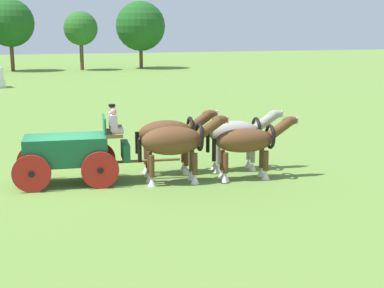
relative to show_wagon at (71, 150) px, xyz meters
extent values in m
plane|color=olive|center=(-0.18, 0.03, -1.17)|extent=(220.00, 220.00, 0.00)
cube|color=#195B38|center=(-0.18, 0.03, 0.03)|extent=(2.95, 1.85, 0.95)
cube|color=brown|center=(1.44, -0.21, 0.55)|extent=(0.74, 1.38, 0.12)
cube|color=#195B38|center=(1.84, -0.27, -0.09)|extent=(0.41, 1.19, 0.60)
cube|color=#195B38|center=(1.14, -0.17, 0.88)|extent=(0.25, 1.31, 0.55)
cube|color=red|center=(-0.18, 0.03, -0.54)|extent=(3.04, 0.60, 0.16)
cylinder|color=red|center=(1.04, 0.69, -0.54)|extent=(1.26, 0.26, 1.26)
cylinder|color=black|center=(1.04, 0.69, -0.54)|extent=(0.22, 0.21, 0.20)
cylinder|color=red|center=(0.80, -0.96, -0.54)|extent=(1.26, 0.26, 1.26)
cylinder|color=black|center=(0.80, -0.96, -0.54)|extent=(0.22, 0.21, 0.20)
cylinder|color=red|center=(-1.15, 1.01, -0.54)|extent=(1.26, 0.26, 1.26)
cylinder|color=black|center=(-1.15, 1.01, -0.54)|extent=(0.22, 0.21, 0.20)
cylinder|color=red|center=(-1.39, -0.64, -0.54)|extent=(1.26, 0.26, 1.26)
cylinder|color=black|center=(-1.39, -0.64, -0.54)|extent=(0.22, 0.21, 0.20)
cylinder|color=brown|center=(2.48, -0.36, -0.49)|extent=(2.59, 0.48, 0.10)
cube|color=slate|center=(1.61, 0.09, 0.69)|extent=(0.44, 0.37, 0.16)
cube|color=silver|center=(1.49, 0.11, 0.96)|extent=(0.29, 0.39, 0.55)
sphere|color=tan|center=(1.49, 0.11, 1.35)|extent=(0.22, 0.22, 0.22)
cylinder|color=black|center=(1.49, 0.11, 1.48)|extent=(0.24, 0.24, 0.08)
cube|color=#BCB293|center=(1.51, -0.55, 0.69)|extent=(0.44, 0.37, 0.16)
cube|color=silver|center=(1.39, -0.53, 0.96)|extent=(0.29, 0.39, 0.55)
sphere|color=tan|center=(1.39, -0.53, 1.35)|extent=(0.22, 0.22, 0.22)
ellipsoid|color=brown|center=(3.46, 0.15, 0.34)|extent=(2.15, 1.26, 0.98)
cylinder|color=brown|center=(4.20, 0.31, -0.46)|extent=(0.18, 0.18, 0.77)
cone|color=silver|center=(4.20, 0.31, -1.01)|extent=(0.30, 0.30, 0.33)
cylinder|color=brown|center=(4.13, -0.22, -0.46)|extent=(0.18, 0.18, 0.77)
cone|color=silver|center=(4.13, -0.22, -1.01)|extent=(0.30, 0.30, 0.33)
cylinder|color=brown|center=(2.80, 0.52, -0.46)|extent=(0.18, 0.18, 0.77)
cone|color=silver|center=(2.80, 0.52, -1.01)|extent=(0.30, 0.30, 0.33)
cylinder|color=brown|center=(2.72, -0.01, -0.46)|extent=(0.18, 0.18, 0.77)
cone|color=silver|center=(2.72, -0.01, -1.01)|extent=(0.30, 0.30, 0.33)
cylinder|color=brown|center=(4.73, -0.04, 0.75)|extent=(0.99, 0.49, 0.81)
ellipsoid|color=brown|center=(5.10, -0.09, 1.00)|extent=(0.63, 0.34, 0.32)
cube|color=silver|center=(5.37, -0.13, 1.00)|extent=(0.07, 0.11, 0.24)
torus|color=black|center=(4.37, 0.02, 0.44)|extent=(0.26, 1.01, 1.00)
cylinder|color=black|center=(2.41, 0.30, 0.04)|extent=(0.14, 0.14, 0.80)
ellipsoid|color=brown|center=(3.28, -1.14, 0.33)|extent=(2.26, 1.29, 0.99)
cylinder|color=brown|center=(4.06, -0.98, -0.47)|extent=(0.18, 0.18, 0.76)
cone|color=silver|center=(4.06, -0.98, -1.01)|extent=(0.30, 0.30, 0.32)
cylinder|color=brown|center=(3.98, -1.52, -0.47)|extent=(0.18, 0.18, 0.76)
cone|color=silver|center=(3.98, -1.52, -1.01)|extent=(0.30, 0.30, 0.32)
cylinder|color=brown|center=(2.57, -0.76, -0.47)|extent=(0.18, 0.18, 0.76)
cone|color=silver|center=(2.57, -0.76, -1.01)|extent=(0.30, 0.30, 0.32)
cylinder|color=brown|center=(2.49, -1.30, -0.47)|extent=(0.18, 0.18, 0.76)
cone|color=silver|center=(2.49, -1.30, -1.01)|extent=(0.30, 0.30, 0.32)
cylinder|color=brown|center=(4.59, -1.33, 0.73)|extent=(0.99, 0.49, 0.81)
ellipsoid|color=brown|center=(4.96, -1.38, 0.99)|extent=(0.63, 0.34, 0.32)
cube|color=silver|center=(5.24, -1.42, 0.99)|extent=(0.07, 0.11, 0.24)
torus|color=black|center=(4.23, -1.28, 0.43)|extent=(0.27, 1.02, 1.01)
cylinder|color=black|center=(2.17, -0.97, 0.03)|extent=(0.14, 0.14, 0.80)
ellipsoid|color=#9E998E|center=(6.04, -0.23, 0.26)|extent=(2.04, 1.18, 0.91)
cylinder|color=#9E998E|center=(6.74, -0.08, -0.49)|extent=(0.18, 0.18, 0.74)
cone|color=silver|center=(6.74, -0.08, -1.02)|extent=(0.30, 0.30, 0.32)
cylinder|color=#9E998E|center=(6.67, -0.57, -0.49)|extent=(0.18, 0.18, 0.74)
cone|color=silver|center=(6.67, -0.57, -1.02)|extent=(0.30, 0.30, 0.32)
cylinder|color=#9E998E|center=(5.40, 0.12, -0.49)|extent=(0.18, 0.18, 0.74)
cone|color=silver|center=(5.40, 0.12, -1.02)|extent=(0.30, 0.30, 0.32)
cylinder|color=#9E998E|center=(5.33, -0.38, -0.49)|extent=(0.18, 0.18, 0.74)
cone|color=silver|center=(5.33, -0.38, -1.02)|extent=(0.30, 0.30, 0.32)
cylinder|color=#9E998E|center=(7.26, -0.41, 0.66)|extent=(0.99, 0.49, 0.81)
ellipsoid|color=#9E998E|center=(7.63, -0.46, 0.92)|extent=(0.63, 0.34, 0.32)
cube|color=silver|center=(7.90, -0.50, 0.92)|extent=(0.07, 0.11, 0.24)
torus|color=black|center=(6.90, -0.35, 0.36)|extent=(0.25, 0.94, 0.94)
cylinder|color=black|center=(5.03, -0.08, -0.04)|extent=(0.14, 0.14, 0.80)
ellipsoid|color=brown|center=(5.85, -1.51, 0.23)|extent=(2.22, 1.16, 0.86)
cylinder|color=brown|center=(6.61, -1.39, -0.50)|extent=(0.18, 0.18, 0.73)
cone|color=silver|center=(6.61, -1.39, -1.02)|extent=(0.30, 0.30, 0.31)
cylinder|color=brown|center=(6.55, -1.86, -0.50)|extent=(0.18, 0.18, 0.73)
cone|color=silver|center=(6.55, -1.86, -1.02)|extent=(0.30, 0.30, 0.31)
cylinder|color=brown|center=(5.15, -1.17, -0.50)|extent=(0.18, 0.18, 0.73)
cone|color=silver|center=(5.15, -1.17, -1.02)|extent=(0.30, 0.30, 0.31)
cylinder|color=brown|center=(5.08, -1.64, -0.50)|extent=(0.18, 0.18, 0.73)
cone|color=silver|center=(5.08, -1.64, -1.02)|extent=(0.30, 0.30, 0.31)
cylinder|color=brown|center=(7.15, -1.70, 0.62)|extent=(0.99, 0.49, 0.81)
ellipsoid|color=brown|center=(7.52, -1.76, 0.87)|extent=(0.63, 0.34, 0.32)
cube|color=silver|center=(7.80, -1.80, 0.87)|extent=(0.07, 0.11, 0.24)
torus|color=black|center=(6.79, -1.65, 0.33)|extent=(0.25, 0.90, 0.90)
cylinder|color=black|center=(4.75, -1.35, -0.07)|extent=(0.14, 0.14, 0.80)
cylinder|color=brown|center=(0.51, 57.21, 0.85)|extent=(0.50, 0.50, 4.04)
sphere|color=#1E561E|center=(0.51, 57.21, 5.04)|extent=(6.21, 6.21, 6.21)
cylinder|color=brown|center=(9.36, 55.91, 0.80)|extent=(0.50, 0.50, 3.95)
sphere|color=#286623|center=(9.36, 55.91, 4.36)|extent=(4.51, 4.51, 4.51)
cylinder|color=brown|center=(17.78, 56.59, 0.55)|extent=(0.50, 0.50, 3.44)
sphere|color=#1E561E|center=(17.78, 56.59, 4.67)|extent=(6.87, 6.87, 6.87)
camera|label=1|loc=(-2.45, -18.53, 4.03)|focal=50.88mm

